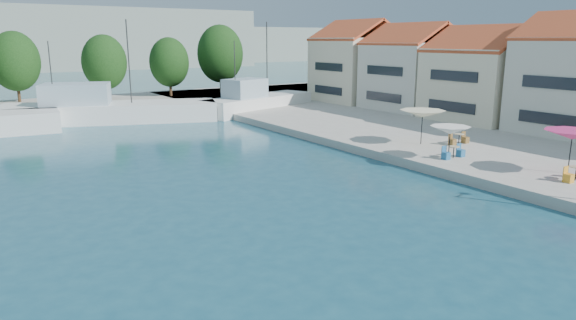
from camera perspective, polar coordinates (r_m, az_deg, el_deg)
quay_right at (r=48.51m, az=22.01°, el=3.24°), size 32.00×92.00×0.60m
quay_far at (r=65.34m, az=-24.71°, el=5.35°), size 90.00×16.00×0.60m
hill_east at (r=186.29m, az=-15.53°, el=12.23°), size 140.00×40.00×12.00m
building_04 at (r=51.35m, az=21.02°, el=9.14°), size 9.00×8.80×9.20m
building_05 at (r=57.10m, az=13.66°, el=10.22°), size 8.40×8.80×9.70m
building_06 at (r=63.61m, az=7.68°, el=10.96°), size 9.00×8.80×10.20m
trawler_03 at (r=53.79m, az=-19.67°, el=5.16°), size 20.99×11.87×10.20m
trawler_04 at (r=57.39m, az=-3.53°, el=6.38°), size 15.04×8.08×10.20m
tree_05 at (r=69.39m, az=-28.07°, el=9.65°), size 5.62×5.62×8.32m
tree_06 at (r=67.95m, az=-19.74°, el=10.19°), size 5.36×5.36×7.94m
tree_07 at (r=70.14m, az=-13.06°, el=10.53°), size 5.14×5.14×7.61m
tree_08 at (r=72.60m, az=-7.55°, el=11.61°), size 6.29×6.29×9.30m
umbrella_pink at (r=32.46m, az=29.06°, el=2.46°), size 3.06×3.06×2.45m
umbrella_white at (r=33.56m, az=17.59°, el=3.17°), size 2.52×2.52×2.08m
umbrella_cream at (r=37.79m, az=14.73°, el=5.00°), size 3.23×3.23×2.45m
cafe_table_01 at (r=31.37m, az=29.33°, el=-1.48°), size 1.82×0.70×0.76m
cafe_table_02 at (r=34.14m, az=17.91°, el=0.68°), size 1.82×0.70×0.76m
cafe_table_03 at (r=38.78m, az=18.45°, el=2.09°), size 1.82×0.70×0.76m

